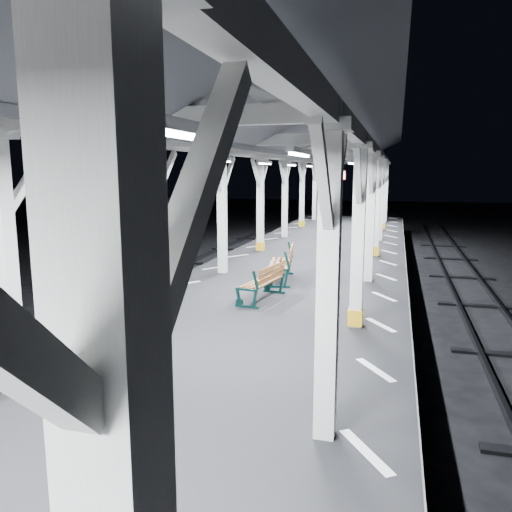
% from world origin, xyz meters
% --- Properties ---
extents(ground, '(120.00, 120.00, 0.00)m').
position_xyz_m(ground, '(0.00, 0.00, 0.00)').
color(ground, black).
rests_on(ground, ground).
extents(platform, '(6.00, 50.00, 1.00)m').
position_xyz_m(platform, '(0.00, 0.00, 0.50)').
color(platform, black).
rests_on(platform, ground).
extents(hazard_stripes_left, '(1.00, 48.00, 0.01)m').
position_xyz_m(hazard_stripes_left, '(-2.45, 0.00, 1.00)').
color(hazard_stripes_left, silver).
rests_on(hazard_stripes_left, platform).
extents(hazard_stripes_right, '(1.00, 48.00, 0.01)m').
position_xyz_m(hazard_stripes_right, '(2.45, 0.00, 1.00)').
color(hazard_stripes_right, silver).
rests_on(hazard_stripes_right, platform).
extents(canopy, '(5.40, 49.00, 4.65)m').
position_xyz_m(canopy, '(0.00, -0.01, 4.56)').
color(canopy, silver).
rests_on(canopy, platform).
extents(bench_mid, '(0.79, 1.56, 0.81)m').
position_xyz_m(bench_mid, '(-0.08, 3.36, 1.43)').
color(bench_mid, '#0B2E2B').
rests_on(bench_mid, platform).
extents(bench_far, '(0.90, 1.79, 0.93)m').
position_xyz_m(bench_far, '(-0.11, 5.42, 1.50)').
color(bench_far, '#0B2E2B').
rests_on(bench_far, platform).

